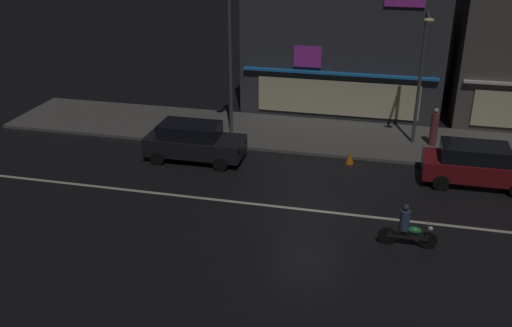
{
  "coord_description": "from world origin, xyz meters",
  "views": [
    {
      "loc": [
        2.4,
        -18.46,
        10.1
      ],
      "look_at": [
        -2.39,
        1.86,
        0.83
      ],
      "focal_mm": 40.03,
      "sensor_mm": 36.0,
      "label": 1
    }
  ],
  "objects": [
    {
      "name": "parked_car_trailing",
      "position": [
        -5.59,
        3.5,
        0.87
      ],
      "size": [
        4.3,
        1.98,
        1.67
      ],
      "rotation": [
        0.0,
        0.0,
        3.14
      ],
      "color": "black",
      "rests_on": "ground"
    },
    {
      "name": "streetlamp_west",
      "position": [
        -4.79,
        6.58,
        4.71
      ],
      "size": [
        0.44,
        1.64,
        7.84
      ],
      "color": "#47494C",
      "rests_on": "sidewalk_far"
    },
    {
      "name": "storefront_center_block",
      "position": [
        0.0,
        12.91,
        3.99
      ],
      "size": [
        10.32,
        6.25,
        8.0
      ],
      "color": "#383A3F",
      "rests_on": "ground"
    },
    {
      "name": "motorcycle_following",
      "position": [
        3.49,
        -1.69,
        0.63
      ],
      "size": [
        1.9,
        0.6,
        1.52
      ],
      "rotation": [
        0.0,
        0.0,
        3.01
      ],
      "color": "black",
      "rests_on": "ground"
    },
    {
      "name": "lane_divider_stripe",
      "position": [
        0.0,
        0.0,
        0.01
      ],
      "size": [
        31.14,
        0.16,
        0.01
      ],
      "primitive_type": "cube",
      "color": "beige",
      "rests_on": "ground"
    },
    {
      "name": "parked_car_near_kerb",
      "position": [
        6.22,
        3.74,
        0.87
      ],
      "size": [
        4.3,
        1.98,
        1.67
      ],
      "color": "maroon",
      "rests_on": "ground"
    },
    {
      "name": "ground_plane",
      "position": [
        0.0,
        0.0,
        0.0
      ],
      "size": [
        140.0,
        140.0,
        0.0
      ],
      "primitive_type": "plane",
      "color": "black"
    },
    {
      "name": "sidewalk_far",
      "position": [
        0.0,
        7.48,
        0.07
      ],
      "size": [
        32.78,
        4.76,
        0.14
      ],
      "primitive_type": "cube",
      "color": "#5B5954",
      "rests_on": "ground"
    },
    {
      "name": "pedestrian_on_sidewalk",
      "position": [
        4.73,
        7.35,
        0.97
      ],
      "size": [
        0.35,
        0.35,
        1.78
      ],
      "rotation": [
        0.0,
        0.0,
        4.44
      ],
      "color": "brown",
      "rests_on": "sidewalk_far"
    },
    {
      "name": "streetlamp_mid",
      "position": [
        3.85,
        7.22,
        3.79
      ],
      "size": [
        0.44,
        1.64,
        6.07
      ],
      "color": "#47494C",
      "rests_on": "sidewalk_far"
    },
    {
      "name": "traffic_cone",
      "position": [
        1.15,
        4.65,
        0.28
      ],
      "size": [
        0.36,
        0.36,
        0.55
      ],
      "primitive_type": "cone",
      "color": "orange",
      "rests_on": "ground"
    }
  ]
}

